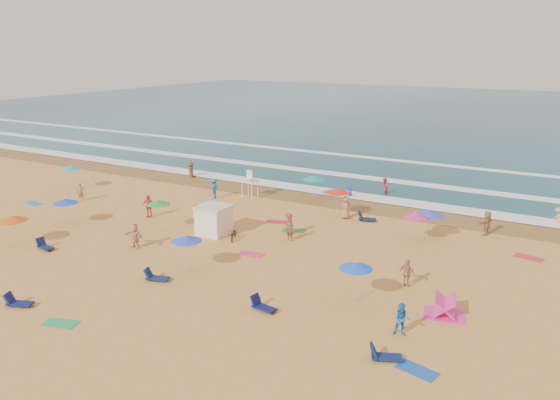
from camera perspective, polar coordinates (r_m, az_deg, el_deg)
The scene contains 12 objects.
ground at distance 37.31m, azimuth -2.61°, elevation -4.71°, with size 220.00×220.00×0.00m, color gold.
ocean at distance 115.75m, azimuth 20.45°, elevation 8.33°, with size 220.00×140.00×0.18m, color #0C4756.
wet_sand at distance 47.80m, azimuth 5.42°, elevation -0.12°, with size 220.00×220.00×0.00m, color olive.
surf_foam at distance 55.68m, azimuth 9.20°, elevation 2.13°, with size 200.00×18.70×0.05m.
cabana at distance 39.34m, azimuth -6.93°, elevation -2.17°, with size 2.00×2.00×2.00m, color white.
cabana_roof at distance 39.03m, azimuth -6.98°, elevation -0.69°, with size 2.20×2.20×0.12m, color silver.
bicycle at distance 38.24m, azimuth -4.87°, elevation -3.56°, with size 0.56×1.61×0.85m, color black.
lifeguard_stand at distance 48.61m, azimuth -3.16°, elevation 1.47°, with size 1.20×1.20×2.10m, color white, non-canonical shape.
beach_umbrellas at distance 36.77m, azimuth 3.53°, elevation -1.68°, with size 53.28×28.66×0.69m.
loungers at distance 29.82m, azimuth 4.98°, elevation -9.86°, with size 48.28×23.46×0.34m.
towels at distance 35.70m, azimuth -4.26°, elevation -5.68°, with size 45.60×21.94×0.03m.
beachgoers at distance 41.84m, azimuth -2.18°, elevation -1.24°, with size 46.94×28.90×2.10m.
Camera 1 is at (18.80, -29.46, 13.05)m, focal length 35.00 mm.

